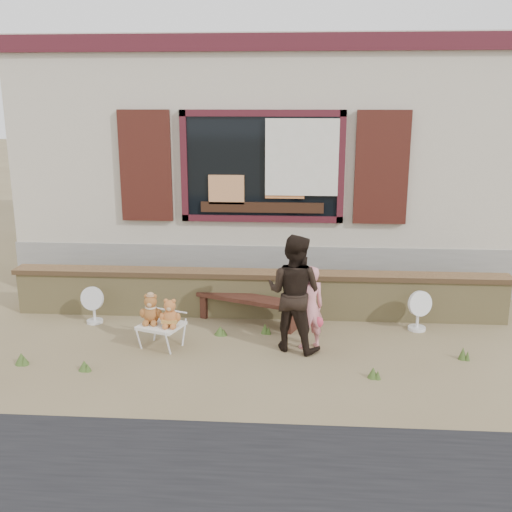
# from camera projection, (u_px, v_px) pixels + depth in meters

# --- Properties ---
(ground) EXTENTS (80.00, 80.00, 0.00)m
(ground) POSITION_uv_depth(u_px,v_px,m) (253.00, 342.00, 7.74)
(ground) COLOR brown
(ground) RESTS_ON ground
(shopfront) EXTENTS (8.04, 5.13, 4.00)m
(shopfront) POSITION_uv_depth(u_px,v_px,m) (270.00, 155.00, 11.57)
(shopfront) COLOR #A09781
(shopfront) RESTS_ON ground
(brick_wall) EXTENTS (7.10, 0.36, 0.67)m
(brick_wall) POSITION_uv_depth(u_px,v_px,m) (258.00, 293.00, 8.62)
(brick_wall) COLOR tan
(brick_wall) RESTS_ON ground
(bench) EXTENTS (1.52, 0.87, 0.39)m
(bench) POSITION_uv_depth(u_px,v_px,m) (248.00, 304.00, 8.35)
(bench) COLOR #361A12
(bench) RESTS_ON ground
(folding_chair) EXTENTS (0.62, 0.59, 0.31)m
(folding_chair) POSITION_uv_depth(u_px,v_px,m) (161.00, 326.00, 7.52)
(folding_chair) COLOR silver
(folding_chair) RESTS_ON ground
(teddy_bear_left) EXTENTS (0.35, 0.33, 0.39)m
(teddy_bear_left) POSITION_uv_depth(u_px,v_px,m) (151.00, 308.00, 7.52)
(teddy_bear_left) COLOR brown
(teddy_bear_left) RESTS_ON folding_chair
(teddy_bear_right) EXTENTS (0.33, 0.31, 0.36)m
(teddy_bear_right) POSITION_uv_depth(u_px,v_px,m) (170.00, 312.00, 7.42)
(teddy_bear_right) COLOR #9E5A2B
(teddy_bear_right) RESTS_ON folding_chair
(child) EXTENTS (0.46, 0.39, 1.07)m
(child) POSITION_uv_depth(u_px,v_px,m) (309.00, 307.00, 7.45)
(child) COLOR pink
(child) RESTS_ON ground
(adult) EXTENTS (0.88, 0.79, 1.47)m
(adult) POSITION_uv_depth(u_px,v_px,m) (294.00, 293.00, 7.37)
(adult) COLOR black
(adult) RESTS_ON ground
(fan_left) EXTENTS (0.34, 0.23, 0.54)m
(fan_left) POSITION_uv_depth(u_px,v_px,m) (94.00, 305.00, 8.36)
(fan_left) COLOR silver
(fan_left) RESTS_ON ground
(fan_right) EXTENTS (0.36, 0.24, 0.56)m
(fan_right) POSITION_uv_depth(u_px,v_px,m) (418.00, 310.00, 8.09)
(fan_right) COLOR silver
(fan_right) RESTS_ON ground
(grass_tufts) EXTENTS (5.39, 1.40, 0.16)m
(grass_tufts) POSITION_uv_depth(u_px,v_px,m) (204.00, 350.00, 7.34)
(grass_tufts) COLOR #3D5723
(grass_tufts) RESTS_ON ground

